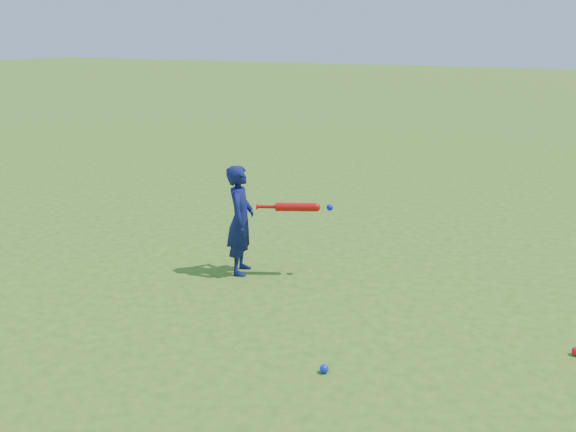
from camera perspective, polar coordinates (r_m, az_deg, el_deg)
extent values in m
plane|color=#396818|center=(6.78, -8.01, -5.63)|extent=(80.00, 80.00, 0.00)
imported|color=#10154B|center=(6.75, -4.24, -0.36)|extent=(0.39, 0.49, 1.17)
sphere|color=#0C2BD6|center=(5.02, 3.24, -13.39)|extent=(0.07, 0.07, 0.07)
cylinder|color=red|center=(6.64, -2.77, 0.84)|extent=(0.04, 0.06, 0.06)
cylinder|color=red|center=(6.63, -1.91, 0.83)|extent=(0.20, 0.11, 0.04)
cylinder|color=red|center=(6.62, 0.69, 0.80)|extent=(0.42, 0.24, 0.09)
sphere|color=red|center=(6.61, 2.52, 0.78)|extent=(0.09, 0.09, 0.09)
sphere|color=#0C18DB|center=(6.61, 3.73, 0.76)|extent=(0.07, 0.07, 0.07)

